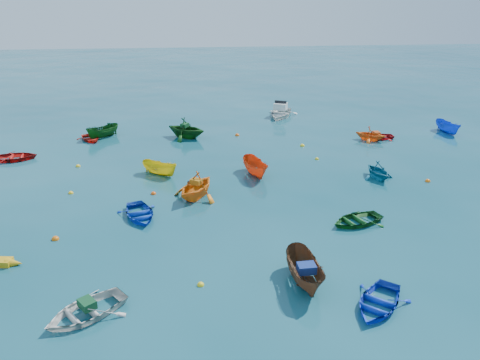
{
  "coord_description": "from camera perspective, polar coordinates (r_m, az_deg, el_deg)",
  "views": [
    {
      "loc": [
        -2.89,
        -21.88,
        11.51
      ],
      "look_at": [
        0.0,
        5.0,
        0.4
      ],
      "focal_mm": 35.0,
      "sensor_mm": 36.0,
      "label": 1
    }
  ],
  "objects": [
    {
      "name": "dinghy_blue_sw",
      "position": [
        26.04,
        -12.11,
        -4.43
      ],
      "size": [
        2.95,
        3.51,
        0.62
      ],
      "primitive_type": "imported",
      "rotation": [
        0.0,
        0.0,
        0.31
      ],
      "color": "#0E37B1",
      "rests_on": "ground"
    },
    {
      "name": "buoy_ye_d",
      "position": [
        34.48,
        -19.13,
        1.56
      ],
      "size": [
        0.32,
        0.32,
        0.32
      ],
      "primitive_type": "sphere",
      "color": "yellow",
      "rests_on": "ground"
    },
    {
      "name": "buoy_or_a",
      "position": [
        25.02,
        -21.57,
        -6.76
      ],
      "size": [
        0.37,
        0.37,
        0.37
      ],
      "primitive_type": "sphere",
      "color": "#DB610B",
      "rests_on": "ground"
    },
    {
      "name": "tarp_blue_a",
      "position": [
        19.78,
        8.1,
        -10.6
      ],
      "size": [
        0.76,
        0.59,
        0.36
      ],
      "primitive_type": "cube",
      "rotation": [
        0.0,
        0.0,
        0.04
      ],
      "color": "navy",
      "rests_on": "sampan_brown_mid"
    },
    {
      "name": "buoy_or_c",
      "position": [
        28.71,
        -10.5,
        -1.69
      ],
      "size": [
        0.32,
        0.32,
        0.32
      ],
      "primitive_type": "sphere",
      "color": "#EF4F0D",
      "rests_on": "ground"
    },
    {
      "name": "sampan_yellow_mid",
      "position": [
        31.6,
        -9.7,
        0.65
      ],
      "size": [
        2.83,
        2.42,
        1.06
      ],
      "primitive_type": "imported",
      "rotation": [
        0.0,
        0.0,
        0.95
      ],
      "color": "gold",
      "rests_on": "ground"
    },
    {
      "name": "tarp_green_b",
      "position": [
        39.07,
        -6.75,
        6.65
      ],
      "size": [
        0.76,
        0.81,
        0.31
      ],
      "primitive_type": "cube",
      "rotation": [
        0.0,
        0.0,
        1.01
      ],
      "color": "#134D23",
      "rests_on": "dinghy_green_n"
    },
    {
      "name": "buoy_ye_e",
      "position": [
        34.43,
        9.35,
        2.5
      ],
      "size": [
        0.29,
        0.29,
        0.29
      ],
      "primitive_type": "sphere",
      "color": "yellow",
      "rests_on": "ground"
    },
    {
      "name": "buoy_ye_c",
      "position": [
        37.23,
        7.6,
        4.13
      ],
      "size": [
        0.36,
        0.36,
        0.36
      ],
      "primitive_type": "sphere",
      "color": "yellow",
      "rests_on": "ground"
    },
    {
      "name": "dinghy_green_e",
      "position": [
        25.57,
        13.99,
        -5.13
      ],
      "size": [
        3.43,
        2.92,
        0.6
      ],
      "primitive_type": "imported",
      "rotation": [
        0.0,
        0.0,
        -1.23
      ],
      "color": "#12501B",
      "rests_on": "ground"
    },
    {
      "name": "dinghy_cyan_se",
      "position": [
        31.92,
        16.38,
        0.26
      ],
      "size": [
        2.46,
        2.71,
        1.24
      ],
      "primitive_type": "imported",
      "rotation": [
        0.0,
        0.0,
        0.21
      ],
      "color": "#156987",
      "rests_on": "ground"
    },
    {
      "name": "sampan_green_far",
      "position": [
        40.73,
        -16.3,
        5.02
      ],
      "size": [
        2.97,
        2.83,
        1.15
      ],
      "primitive_type": "imported",
      "rotation": [
        0.0,
        0.0,
        -0.84
      ],
      "color": "#114C14",
      "rests_on": "ground"
    },
    {
      "name": "dinghy_orange_w",
      "position": [
        27.92,
        -5.34,
        -2.1
      ],
      "size": [
        4.04,
        4.17,
        1.68
      ],
      "primitive_type": "imported",
      "rotation": [
        0.0,
        0.0,
        -0.57
      ],
      "color": "orange",
      "rests_on": "ground"
    },
    {
      "name": "ground",
      "position": [
        24.89,
        1.24,
        -5.21
      ],
      "size": [
        160.0,
        160.0,
        0.0
      ],
      "primitive_type": "plane",
      "color": "#0A3E4D",
      "rests_on": "ground"
    },
    {
      "name": "sampan_brown_mid",
      "position": [
        20.35,
        7.86,
        -12.33
      ],
      "size": [
        1.4,
        3.41,
        1.3
      ],
      "primitive_type": "imported",
      "rotation": [
        0.0,
        0.0,
        0.04
      ],
      "color": "#53331E",
      "rests_on": "ground"
    },
    {
      "name": "dinghy_red_far",
      "position": [
        40.22,
        -17.76,
        4.63
      ],
      "size": [
        2.8,
        3.06,
        0.52
      ],
      "primitive_type": "imported",
      "rotation": [
        0.0,
        0.0,
        0.53
      ],
      "color": "red",
      "rests_on": "ground"
    },
    {
      "name": "tarp_orange_b",
      "position": [
        40.27,
        16.29,
        5.47
      ],
      "size": [
        0.49,
        0.64,
        0.31
      ],
      "primitive_type": "cube",
      "rotation": [
        0.0,
        0.0,
        -1.57
      ],
      "color": "#B63D12",
      "rests_on": "dinghy_red_ne"
    },
    {
      "name": "buoy_ye_a",
      "position": [
        20.11,
        -4.82,
        -12.67
      ],
      "size": [
        0.3,
        0.3,
        0.3
      ],
      "primitive_type": "sphere",
      "color": "yellow",
      "rests_on": "ground"
    },
    {
      "name": "dinghy_blue_se",
      "position": [
        19.64,
        16.4,
        -14.59
      ],
      "size": [
        3.54,
        3.66,
        0.62
      ],
      "primitive_type": "imported",
      "rotation": [
        0.0,
        0.0,
        -0.68
      ],
      "color": "#0F33C0",
      "rests_on": "ground"
    },
    {
      "name": "motorboat_white",
      "position": [
        45.92,
        4.92,
        7.74
      ],
      "size": [
        4.33,
        4.9,
        1.44
      ],
      "primitive_type": "imported",
      "rotation": [
        0.0,
        0.0,
        -0.43
      ],
      "color": "white",
      "rests_on": "ground"
    },
    {
      "name": "tarp_orange_a",
      "position": [
        27.57,
        -5.36,
        -0.19
      ],
      "size": [
        0.8,
        0.75,
        0.31
      ],
      "primitive_type": "cube",
      "rotation": [
        0.0,
        0.0,
        -0.57
      ],
      "color": "#B16612",
      "rests_on": "dinghy_orange_w"
    },
    {
      "name": "dinghy_orange_far",
      "position": [
        39.77,
        15.52,
        4.69
      ],
      "size": [
        3.14,
        3.06,
        1.26
      ],
      "primitive_type": "imported",
      "rotation": [
        0.0,
        0.0,
        0.95
      ],
      "color": "orange",
      "rests_on": "ground"
    },
    {
      "name": "dinghy_white_near",
      "position": [
        19.38,
        -18.24,
        -15.42
      ],
      "size": [
        3.89,
        3.73,
        0.66
      ],
      "primitive_type": "imported",
      "rotation": [
        0.0,
        0.0,
        -0.91
      ],
      "color": "beige",
      "rests_on": "ground"
    },
    {
      "name": "dinghy_green_n",
      "position": [
        39.31,
        -6.56,
        5.17
      ],
      "size": [
        4.41,
        4.27,
        1.78
      ],
      "primitive_type": "imported",
      "rotation": [
        0.0,
        0.0,
        1.01
      ],
      "color": "#0F4211",
      "rests_on": "ground"
    },
    {
      "name": "dinghy_red_nw",
      "position": [
        37.59,
        -25.78,
        2.22
      ],
      "size": [
        3.43,
        2.65,
        0.66
      ],
      "primitive_type": "imported",
      "rotation": [
        0.0,
        0.0,
        1.7
      ],
      "color": "#A6110D",
      "rests_on": "ground"
    },
    {
      "name": "buoy_or_d",
      "position": [
        32.38,
        21.9,
        -0.17
      ],
      "size": [
        0.34,
        0.34,
        0.34
      ],
      "primitive_type": "sphere",
      "color": "orange",
      "rests_on": "ground"
    },
    {
      "name": "sampan_blue_far",
      "position": [
        44.21,
        23.91,
        5.31
      ],
      "size": [
        1.48,
        3.02,
        1.12
      ],
      "primitive_type": "imported",
      "rotation": [
        0.0,
        0.0,
        0.14
      ],
      "color": "blue",
      "rests_on": "ground"
    },
    {
      "name": "sampan_orange_n",
      "position": [
        31.11,
        1.9,
        0.62
      ],
      "size": [
        1.84,
        3.36,
        1.23
      ],
      "primitive_type": "imported",
      "rotation": [
        0.0,
        0.0,
        0.21
      ],
      "color": "#DF4615",
      "rests_on": "ground"
    },
    {
      "name": "buoy_ye_b",
      "position": [
        30.11,
        -19.92,
        -1.55
      ],
      "size": [
        0.31,
        0.31,
        0.31
      ],
      "primitive_type": "sphere",
      "color": "yellow",
      "rests_on": "ground"
    },
    {
      "name": "dinghy_red_ne",
      "position": [
        40.43,
        16.36,
        4.88
      ],
      "size": [
        2.68,
        1.92,
        0.55
      ],
      "primitive_type": "imported",
      "rotation": [
        0.0,
        0.0,
        -1.57
      ],
      "color": "#AF0E13",
      "rests_on": "ground"
    },
    {
      "name": "buoy_or_e",
      "position": [
        39.59,
        -0.34,
        5.44
      ],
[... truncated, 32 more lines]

